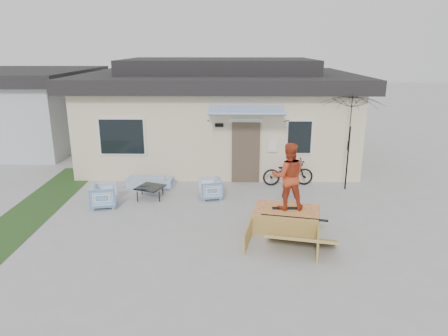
{
  "coord_description": "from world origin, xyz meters",
  "views": [
    {
      "loc": [
        0.46,
        -9.08,
        4.55
      ],
      "look_at": [
        0.3,
        1.8,
        1.3
      ],
      "focal_mm": 32.86,
      "sensor_mm": 36.0,
      "label": 1
    }
  ],
  "objects_px": {
    "skateboard": "(287,208)",
    "bicycle": "(288,170)",
    "loveseat": "(150,178)",
    "armchair_left": "(104,195)",
    "armchair_right": "(210,188)",
    "skate_ramp": "(286,219)",
    "skater": "(288,175)",
    "coffee_table": "(150,192)",
    "patio_umbrella": "(349,137)"
  },
  "relations": [
    {
      "from": "armchair_right",
      "to": "skateboard",
      "type": "bearing_deg",
      "value": 32.88
    },
    {
      "from": "bicycle",
      "to": "skate_ramp",
      "type": "bearing_deg",
      "value": 167.18
    },
    {
      "from": "armchair_right",
      "to": "coffee_table",
      "type": "bearing_deg",
      "value": -100.75
    },
    {
      "from": "armchair_left",
      "to": "skateboard",
      "type": "distance_m",
      "value": 5.35
    },
    {
      "from": "armchair_right",
      "to": "skate_ramp",
      "type": "bearing_deg",
      "value": 32.03
    },
    {
      "from": "skate_ramp",
      "to": "loveseat",
      "type": "bearing_deg",
      "value": 153.93
    },
    {
      "from": "armchair_left",
      "to": "skate_ramp",
      "type": "distance_m",
      "value": 5.36
    },
    {
      "from": "armchair_left",
      "to": "coffee_table",
      "type": "relative_size",
      "value": 1.0
    },
    {
      "from": "coffee_table",
      "to": "bicycle",
      "type": "bearing_deg",
      "value": 16.2
    },
    {
      "from": "armchair_right",
      "to": "skate_ramp",
      "type": "xyz_separation_m",
      "value": [
        2.05,
        -2.21,
        -0.07
      ]
    },
    {
      "from": "armchair_left",
      "to": "bicycle",
      "type": "height_order",
      "value": "bicycle"
    },
    {
      "from": "patio_umbrella",
      "to": "skater",
      "type": "relative_size",
      "value": 1.28
    },
    {
      "from": "loveseat",
      "to": "skateboard",
      "type": "distance_m",
      "value": 5.23
    },
    {
      "from": "armchair_left",
      "to": "armchair_right",
      "type": "distance_m",
      "value": 3.18
    },
    {
      "from": "loveseat",
      "to": "bicycle",
      "type": "height_order",
      "value": "bicycle"
    },
    {
      "from": "skate_ramp",
      "to": "patio_umbrella",
      "type": "bearing_deg",
      "value": 65.13
    },
    {
      "from": "loveseat",
      "to": "bicycle",
      "type": "relative_size",
      "value": 0.89
    },
    {
      "from": "bicycle",
      "to": "skater",
      "type": "distance_m",
      "value": 3.59
    },
    {
      "from": "patio_umbrella",
      "to": "skateboard",
      "type": "height_order",
      "value": "patio_umbrella"
    },
    {
      "from": "skateboard",
      "to": "skate_ramp",
      "type": "bearing_deg",
      "value": -102.67
    },
    {
      "from": "armchair_right",
      "to": "patio_umbrella",
      "type": "xyz_separation_m",
      "value": [
        4.42,
        0.93,
        1.41
      ]
    },
    {
      "from": "armchair_left",
      "to": "skate_ramp",
      "type": "height_order",
      "value": "armchair_left"
    },
    {
      "from": "loveseat",
      "to": "armchair_right",
      "type": "distance_m",
      "value": 2.31
    },
    {
      "from": "armchair_right",
      "to": "skater",
      "type": "xyz_separation_m",
      "value": [
        2.07,
        -2.16,
        1.11
      ]
    },
    {
      "from": "skateboard",
      "to": "bicycle",
      "type": "bearing_deg",
      "value": 81.23
    },
    {
      "from": "skater",
      "to": "loveseat",
      "type": "bearing_deg",
      "value": -38.74
    },
    {
      "from": "patio_umbrella",
      "to": "skate_ramp",
      "type": "height_order",
      "value": "patio_umbrella"
    },
    {
      "from": "armchair_left",
      "to": "skater",
      "type": "height_order",
      "value": "skater"
    },
    {
      "from": "loveseat",
      "to": "skateboard",
      "type": "bearing_deg",
      "value": 147.45
    },
    {
      "from": "armchair_left",
      "to": "skater",
      "type": "xyz_separation_m",
      "value": [
        5.16,
        -1.42,
        1.07
      ]
    },
    {
      "from": "skater",
      "to": "bicycle",
      "type": "bearing_deg",
      "value": -99.31
    },
    {
      "from": "coffee_table",
      "to": "armchair_left",
      "type": "bearing_deg",
      "value": -149.01
    },
    {
      "from": "loveseat",
      "to": "patio_umbrella",
      "type": "distance_m",
      "value": 6.65
    },
    {
      "from": "loveseat",
      "to": "armchair_left",
      "type": "bearing_deg",
      "value": 65.12
    },
    {
      "from": "armchair_left",
      "to": "bicycle",
      "type": "relative_size",
      "value": 0.44
    },
    {
      "from": "armchair_right",
      "to": "bicycle",
      "type": "distance_m",
      "value": 2.88
    },
    {
      "from": "skateboard",
      "to": "skater",
      "type": "xyz_separation_m",
      "value": [
        -0.0,
        0.0,
        0.88
      ]
    },
    {
      "from": "bicycle",
      "to": "skateboard",
      "type": "bearing_deg",
      "value": 167.24
    },
    {
      "from": "skate_ramp",
      "to": "skater",
      "type": "height_order",
      "value": "skater"
    },
    {
      "from": "coffee_table",
      "to": "patio_umbrella",
      "type": "xyz_separation_m",
      "value": [
        6.29,
        0.94,
        1.56
      ]
    },
    {
      "from": "skateboard",
      "to": "coffee_table",
      "type": "bearing_deg",
      "value": 150.85
    },
    {
      "from": "skate_ramp",
      "to": "skater",
      "type": "relative_size",
      "value": 1.26
    },
    {
      "from": "coffee_table",
      "to": "patio_umbrella",
      "type": "bearing_deg",
      "value": 8.45
    },
    {
      "from": "skateboard",
      "to": "armchair_left",
      "type": "bearing_deg",
      "value": 164.15
    },
    {
      "from": "bicycle",
      "to": "skateboard",
      "type": "distance_m",
      "value": 3.48
    },
    {
      "from": "loveseat",
      "to": "armchair_right",
      "type": "xyz_separation_m",
      "value": [
        2.07,
        -1.04,
        0.04
      ]
    },
    {
      "from": "loveseat",
      "to": "armchair_left",
      "type": "distance_m",
      "value": 2.05
    },
    {
      "from": "armchair_left",
      "to": "patio_umbrella",
      "type": "xyz_separation_m",
      "value": [
        7.52,
        1.67,
        1.38
      ]
    },
    {
      "from": "armchair_right",
      "to": "bicycle",
      "type": "bearing_deg",
      "value": 105.7
    },
    {
      "from": "coffee_table",
      "to": "skate_ramp",
      "type": "relative_size",
      "value": 0.34
    }
  ]
}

